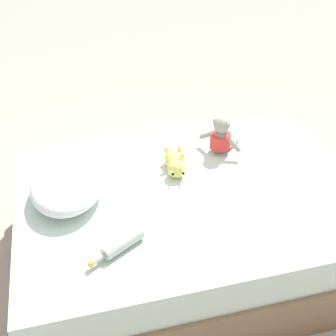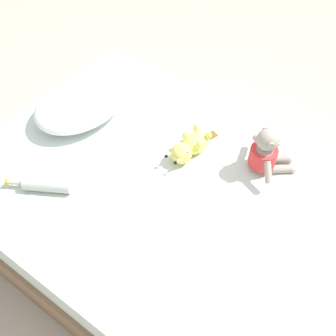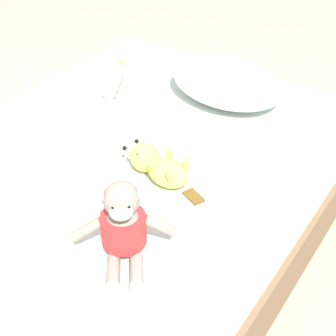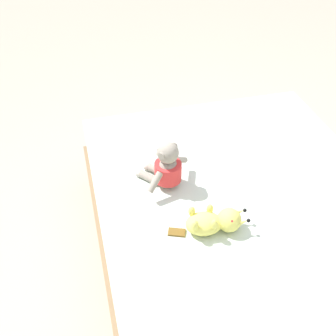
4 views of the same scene
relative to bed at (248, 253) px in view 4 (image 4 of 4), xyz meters
The scene contains 4 objects.
ground_plane 0.25m from the bed, ahead, with size 16.00×16.00×0.00m, color #B7A893.
bed is the anchor object (origin of this frame).
plush_monkey 0.55m from the bed, 41.74° to the right, with size 0.26×0.25×0.24m.
plush_yellow_creature 0.36m from the bed, ahead, with size 0.33×0.13×0.10m.
Camera 4 is at (0.66, 1.06, 1.78)m, focal length 43.79 mm.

